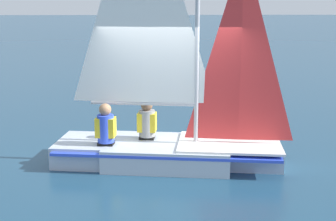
{
  "coord_description": "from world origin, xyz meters",
  "views": [
    {
      "loc": [
        8.23,
        -0.48,
        2.87
      ],
      "look_at": [
        0.0,
        0.0,
        1.01
      ],
      "focal_mm": 50.0,
      "sensor_mm": 36.0,
      "label": 1
    }
  ],
  "objects": [
    {
      "name": "sailor_helm",
      "position": [
        -0.26,
        -0.38,
        0.63
      ],
      "size": [
        0.34,
        0.38,
        1.16
      ],
      "rotation": [
        0.0,
        0.0,
        1.41
      ],
      "color": "black",
      "rests_on": "ground_plane"
    },
    {
      "name": "sailor_crew",
      "position": [
        0.07,
        -1.13,
        0.62
      ],
      "size": [
        0.34,
        0.38,
        1.16
      ],
      "rotation": [
        0.0,
        0.0,
        1.41
      ],
      "color": "black",
      "rests_on": "ground_plane"
    },
    {
      "name": "ground_plane",
      "position": [
        0.0,
        0.0,
        0.0
      ],
      "size": [
        260.0,
        260.0,
        0.0
      ],
      "primitive_type": "plane",
      "color": "navy"
    },
    {
      "name": "sailboat_main",
      "position": [
        -0.0,
        -0.01,
        0.76
      ],
      "size": [
        2.05,
        4.25,
        5.34
      ],
      "rotation": [
        0.0,
        0.0,
        1.41
      ],
      "color": "#B2BCCC",
      "rests_on": "ground_plane"
    }
  ]
}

